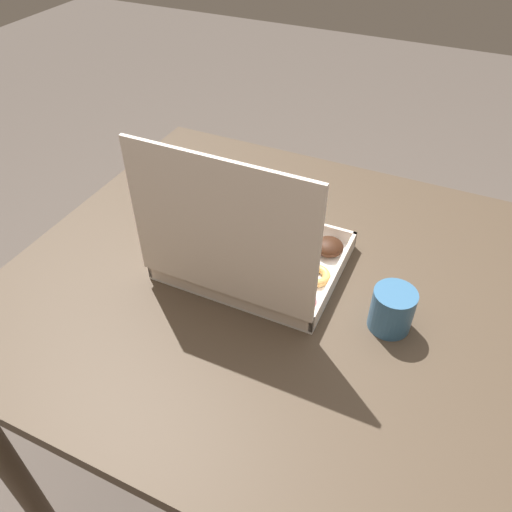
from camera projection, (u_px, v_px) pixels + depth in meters
name	position (u px, v px, depth m)	size (l,w,h in m)	color
ground_plane	(272.00, 457.00, 1.53)	(8.00, 8.00, 0.00)	#564C44
dining_table	(279.00, 310.00, 1.09)	(1.08, 0.97, 0.76)	#4C3D2D
donut_box	(246.00, 252.00, 0.99)	(0.35, 0.28, 0.33)	white
coffee_mug	(392.00, 309.00, 0.90)	(0.08, 0.08, 0.08)	teal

